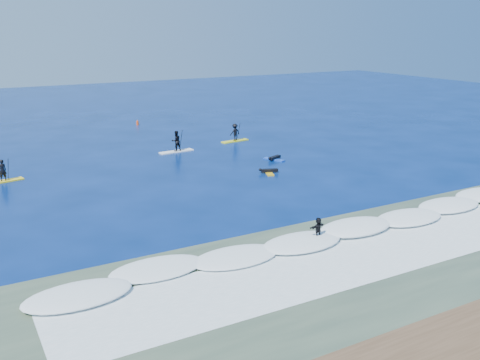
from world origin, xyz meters
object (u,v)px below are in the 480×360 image
sup_paddler_right (235,133)px  marker_buoy (137,123)px  prone_paddler_near (268,171)px  prone_paddler_far (274,158)px  sup_paddler_center (176,143)px  wave_surfer (318,229)px  sup_paddler_left (3,174)px

sup_paddler_right → marker_buoy: (-5.75, 13.90, -0.53)m
prone_paddler_near → prone_paddler_far: (2.75, 3.45, 0.00)m
sup_paddler_right → sup_paddler_center: bearing=-176.2°
prone_paddler_far → marker_buoy: size_ratio=2.99×
prone_paddler_near → wave_surfer: wave_surfer is taller
sup_paddler_right → marker_buoy: size_ratio=4.49×
sup_paddler_center → marker_buoy: bearing=80.1°
sup_paddler_right → sup_paddler_left: bearing=-177.0°
wave_surfer → prone_paddler_far: bearing=54.4°
sup_paddler_left → prone_paddler_far: size_ratio=1.44×
sup_paddler_center → marker_buoy: (1.38, 15.42, -0.57)m
sup_paddler_right → prone_paddler_far: size_ratio=1.50×
sup_paddler_right → prone_paddler_near: 12.67m
sup_paddler_right → prone_paddler_near: size_ratio=1.52×
sup_paddler_center → prone_paddler_near: 11.25m
sup_paddler_left → wave_surfer: size_ratio=1.68×
prone_paddler_near → prone_paddler_far: bearing=-19.5°
sup_paddler_left → sup_paddler_right: (22.60, 4.49, 0.20)m
sup_paddler_center → prone_paddler_far: (6.36, -7.18, -0.73)m
wave_surfer → sup_paddler_left: bearing=112.9°
prone_paddler_near → sup_paddler_left: bearing=87.2°
prone_paddler_far → marker_buoy: bearing=-10.5°
sup_paddler_center → prone_paddler_far: 9.62m
marker_buoy → sup_paddler_center: bearing=-95.1°
sup_paddler_center → prone_paddler_far: bearing=-53.3°
sup_paddler_left → prone_paddler_near: (19.07, -7.66, -0.49)m
wave_surfer → marker_buoy: 39.65m
sup_paddler_right → marker_buoy: sup_paddler_right is taller
sup_paddler_left → marker_buoy: sup_paddler_left is taller
sup_paddler_center → marker_buoy: size_ratio=4.88×
prone_paddler_near → prone_paddler_far: prone_paddler_far is taller
sup_paddler_right → wave_surfer: size_ratio=1.76×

